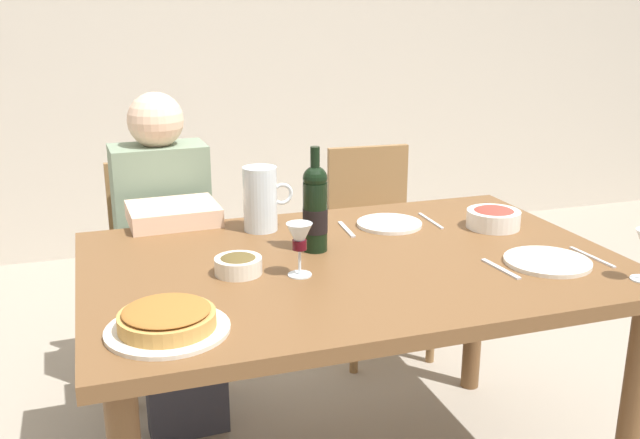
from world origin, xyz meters
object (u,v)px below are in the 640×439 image
salad_bowl (493,217)px  wine_glass_right_diner (299,239)px  diner_left (168,248)px  chair_right (375,236)px  wine_bottle (315,208)px  dinner_plate_right_setting (547,261)px  dining_table (352,289)px  water_pitcher (261,203)px  baked_tart (167,320)px  chair_left (161,258)px  dinner_plate_left_setting (389,224)px  olive_bowl (238,264)px

salad_bowl → wine_glass_right_diner: size_ratio=1.18×
diner_left → chair_right: size_ratio=1.33×
wine_bottle → dinner_plate_right_setting: bearing=-28.2°
wine_glass_right_diner → dinner_plate_right_setting: 0.70m
dining_table → wine_bottle: size_ratio=4.84×
wine_bottle → wine_glass_right_diner: size_ratio=2.13×
water_pitcher → baked_tart: bearing=-119.7°
wine_bottle → chair_left: 0.98m
baked_tart → dinner_plate_left_setting: (0.78, 0.57, -0.02)m
diner_left → chair_right: bearing=-168.1°
chair_left → salad_bowl: bearing=139.3°
dinner_plate_left_setting → dinner_plate_right_setting: size_ratio=0.89×
wine_bottle → wine_glass_right_diner: bearing=-119.5°
water_pitcher → chair_left: (-0.27, 0.57, -0.35)m
dining_table → dinner_plate_left_setting: 0.36m
chair_left → diner_left: diner_left is taller
dinner_plate_left_setting → diner_left: (-0.67, 0.43, -0.15)m
wine_bottle → wine_glass_right_diner: 0.21m
water_pitcher → chair_left: bearing=115.4°
baked_tart → chair_right: chair_right is taller
baked_tart → olive_bowl: (0.22, 0.30, -0.00)m
dinner_plate_right_setting → wine_bottle: bearing=151.8°
baked_tart → dinner_plate_right_setting: baked_tart is taller
olive_bowl → baked_tart: bearing=-126.8°
dinner_plate_right_setting → diner_left: size_ratio=0.21×
wine_bottle → diner_left: bearing=122.4°
dining_table → salad_bowl: bearing=13.9°
dinner_plate_left_setting → chair_left: 0.99m
diner_left → chair_right: 0.94m
baked_tart → chair_left: size_ratio=0.32×
olive_bowl → dinner_plate_right_setting: olive_bowl is taller
dining_table → salad_bowl: 0.57m
olive_bowl → dining_table: bearing=2.1°
wine_glass_right_diner → dinner_plate_left_setting: (0.41, 0.33, -0.10)m
dinner_plate_left_setting → wine_glass_right_diner: bearing=-140.6°
salad_bowl → chair_left: chair_left is taller
dinner_plate_left_setting → water_pitcher: bearing=167.8°
dinner_plate_right_setting → chair_left: size_ratio=0.28×
baked_tart → diner_left: 1.01m
wine_bottle → olive_bowl: bearing=-155.6°
dining_table → water_pitcher: water_pitcher is taller
salad_bowl → chair_right: chair_right is taller
wine_glass_right_diner → diner_left: size_ratio=0.13×
dining_table → dinner_plate_left_setting: (0.23, 0.26, 0.10)m
baked_tart → salad_bowl: size_ratio=1.61×
olive_bowl → chair_right: 1.25m
water_pitcher → chair_right: bearing=41.6°
salad_bowl → chair_right: (-0.08, 0.78, -0.30)m
dining_table → wine_glass_right_diner: bearing=-156.9°
water_pitcher → olive_bowl: 0.39m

